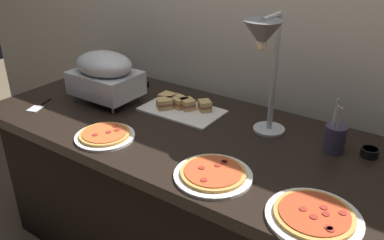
# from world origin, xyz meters

# --- Properties ---
(back_wall) EXTENTS (4.40, 0.04, 2.40)m
(back_wall) POSITION_xyz_m (0.00, 0.50, 1.20)
(back_wall) COLOR beige
(back_wall) RESTS_ON ground_plane
(buffet_table) EXTENTS (1.90, 0.84, 0.76)m
(buffet_table) POSITION_xyz_m (0.00, 0.00, 0.39)
(buffet_table) COLOR black
(buffet_table) RESTS_ON ground_plane
(chafing_dish) EXTENTS (0.34, 0.24, 0.26)m
(chafing_dish) POSITION_xyz_m (-0.49, 0.03, 0.91)
(chafing_dish) COLOR #B7BABF
(chafing_dish) RESTS_ON buffet_table
(heat_lamp) EXTENTS (0.15, 0.29, 0.52)m
(heat_lamp) POSITION_xyz_m (0.35, 0.07, 1.17)
(heat_lamp) COLOR #B7BABF
(heat_lamp) RESTS_ON buffet_table
(pizza_plate_front) EXTENTS (0.26, 0.26, 0.03)m
(pizza_plate_front) POSITION_xyz_m (-0.20, -0.27, 0.77)
(pizza_plate_front) COLOR white
(pizza_plate_front) RESTS_ON buffet_table
(pizza_plate_center) EXTENTS (0.29, 0.29, 0.03)m
(pizza_plate_center) POSITION_xyz_m (0.33, -0.26, 0.77)
(pizza_plate_center) COLOR white
(pizza_plate_center) RESTS_ON buffet_table
(pizza_plate_raised_stand) EXTENTS (0.30, 0.30, 0.03)m
(pizza_plate_raised_stand) POSITION_xyz_m (0.71, -0.28, 0.77)
(pizza_plate_raised_stand) COLOR white
(pizza_plate_raised_stand) RESTS_ON buffet_table
(sandwich_platter) EXTENTS (0.39, 0.24, 0.06)m
(sandwich_platter) POSITION_xyz_m (-0.11, 0.15, 0.78)
(sandwich_platter) COLOR white
(sandwich_platter) RESTS_ON buffet_table
(sauce_cup_near) EXTENTS (0.07, 0.07, 0.03)m
(sauce_cup_near) POSITION_xyz_m (0.77, 0.21, 0.78)
(sauce_cup_near) COLOR black
(sauce_cup_near) RESTS_ON buffet_table
(sauce_cup_far) EXTENTS (0.06, 0.06, 0.04)m
(sauce_cup_far) POSITION_xyz_m (-0.46, 0.29, 0.78)
(sauce_cup_far) COLOR black
(sauce_cup_far) RESTS_ON buffet_table
(utensil_holder) EXTENTS (0.08, 0.08, 0.22)m
(utensil_holder) POSITION_xyz_m (0.63, 0.17, 0.82)
(utensil_holder) COLOR #383347
(utensil_holder) RESTS_ON buffet_table
(serving_spatula) EXTENTS (0.09, 0.17, 0.01)m
(serving_spatula) POSITION_xyz_m (-0.72, -0.22, 0.76)
(serving_spatula) COLOR #B7BABF
(serving_spatula) RESTS_ON buffet_table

